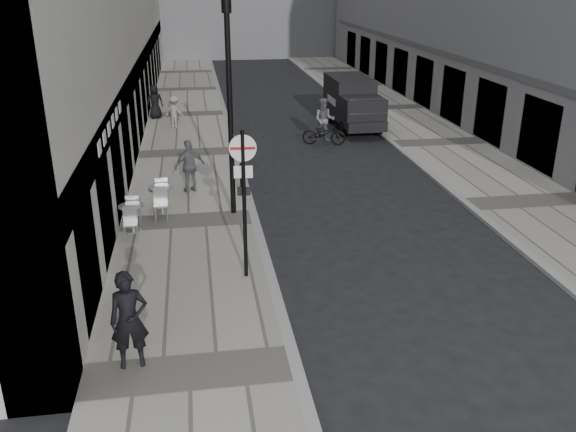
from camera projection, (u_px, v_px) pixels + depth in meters
name	position (u px, v px, depth m)	size (l,w,h in m)	color
sidewalk	(188.00, 154.00, 25.50)	(4.00, 60.00, 0.12)	#A19B92
far_sidewalk	(438.00, 143.00, 27.07)	(4.00, 60.00, 0.12)	#A19B92
walking_man	(129.00, 320.00, 11.29)	(0.71, 0.47, 1.94)	black
sign_post	(244.00, 186.00, 14.20)	(0.63, 0.12, 3.68)	black
lamppost	(230.00, 101.00, 17.78)	(0.28, 0.28, 6.29)	black
bollard_near	(241.00, 176.00, 21.09)	(0.11, 0.11, 0.84)	black
bollard_far	(244.00, 186.00, 20.14)	(0.11, 0.11, 0.83)	black
panel_van	(352.00, 100.00, 29.60)	(1.93, 5.08, 2.38)	black
cyclist	(324.00, 127.00, 26.79)	(2.01, 1.13, 2.06)	black
pedestrian_a	(190.00, 166.00, 20.57)	(1.06, 0.44, 1.81)	slate
pedestrian_b	(174.00, 112.00, 29.31)	(0.99, 0.57, 1.54)	gray
pedestrian_c	(155.00, 102.00, 31.14)	(0.84, 0.54, 1.71)	black
cafe_table_near	(162.00, 198.00, 18.89)	(0.73, 1.65, 0.94)	silver
cafe_table_mid	(161.00, 197.00, 18.89)	(0.77, 1.73, 0.98)	#B3B3B5
cafe_table_far	(132.00, 216.00, 17.52)	(0.72, 1.63, 0.93)	#B2B2B4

